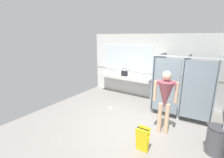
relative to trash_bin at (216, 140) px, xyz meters
name	(u,v)px	position (x,y,z in m)	size (l,w,h in m)	color
ground_plane	(124,125)	(-2.31, 0.01, -0.37)	(5.85, 5.55, 0.10)	gray
wall_back	(155,67)	(-2.31, 2.55, 0.99)	(5.85, 0.12, 2.62)	silver
wall_back_tile_band	(154,73)	(-2.31, 2.49, 0.73)	(5.85, 0.01, 0.06)	#9E937F
vanity_counter	(125,80)	(-3.53, 2.29, 0.31)	(2.42, 0.53, 0.99)	silver
mirror_panel	(128,58)	(-3.53, 2.48, 1.26)	(2.32, 0.02, 1.12)	silver
bathroom_stalls	(184,84)	(-1.00, 1.58, 0.71)	(1.80, 1.42, 1.98)	gray
trash_bin	(216,140)	(0.00, 0.00, 0.00)	(0.40, 0.40, 0.64)	#47474C
person_standing	(165,95)	(-1.21, 0.16, 0.76)	(0.57, 0.51, 1.70)	#DBAD89
handbag	(124,73)	(-3.44, 2.07, 0.68)	(0.27, 0.10, 0.36)	black
soap_dispenser	(129,73)	(-3.40, 2.36, 0.65)	(0.07, 0.07, 0.22)	white
paper_cup	(125,75)	(-3.47, 2.13, 0.60)	(0.07, 0.07, 0.10)	beige
wet_floor_sign	(142,139)	(-1.37, -0.83, -0.02)	(0.28, 0.19, 0.58)	yellow
floor_drain_cover	(110,108)	(-3.24, 0.69, -0.32)	(0.14, 0.14, 0.01)	#B7BABF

